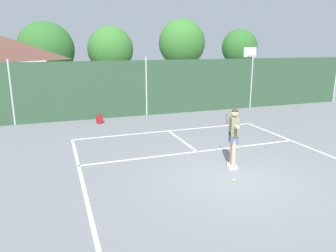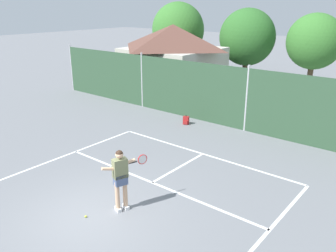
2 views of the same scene
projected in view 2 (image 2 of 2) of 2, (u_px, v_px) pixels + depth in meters
ground_plane at (94, 216)px, 9.77m from camera, size 120.00×120.00×0.00m
court_markings at (111, 206)px, 10.25m from camera, size 8.30×11.10×0.01m
chainlink_fence at (247, 100)px, 15.89m from camera, size 26.09×0.09×3.07m
clubhouse_building at (173, 57)px, 23.33m from camera, size 5.98×5.74×4.36m
treeline_backdrop at (288, 37)px, 23.30m from camera, size 26.48×4.00×5.81m
tennis_player at (121, 175)px, 9.72m from camera, size 0.45×1.40×1.85m
tennis_ball at (86, 216)px, 9.69m from camera, size 0.07×0.07×0.07m
backpack_red at (186, 120)px, 17.15m from camera, size 0.32×0.31×0.46m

